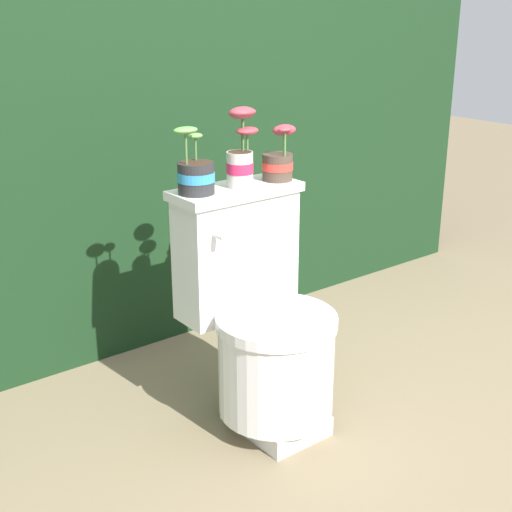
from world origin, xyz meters
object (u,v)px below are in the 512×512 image
at_px(potted_plant_middle, 279,161).
at_px(toilet, 262,326).
at_px(potted_plant_left, 195,174).
at_px(potted_plant_midleft, 241,152).

bearing_deg(potted_plant_middle, toilet, -143.61).
bearing_deg(toilet, potted_plant_middle, 36.39).
height_order(toilet, potted_plant_left, potted_plant_left).
xyz_separation_m(potted_plant_left, potted_plant_midleft, (0.17, -0.02, 0.05)).
xyz_separation_m(toilet, potted_plant_midleft, (0.01, 0.13, 0.56)).
relative_size(toilet, potted_plant_middle, 4.29).
bearing_deg(potted_plant_middle, potted_plant_left, 176.17).
bearing_deg(potted_plant_left, toilet, -43.25).
relative_size(toilet, potted_plant_left, 3.74).
height_order(toilet, potted_plant_midleft, potted_plant_midleft).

